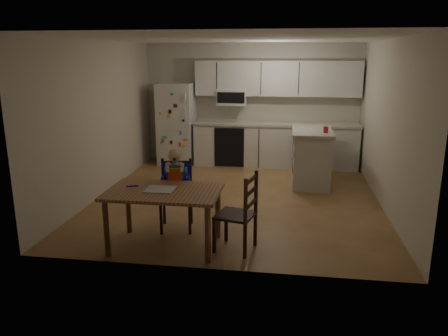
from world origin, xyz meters
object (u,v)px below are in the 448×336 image
kitchen_island (311,156)px  chair_side (243,208)px  dining_table (164,198)px  chair_booster (176,181)px  red_cup (326,130)px  refrigerator (177,124)px

kitchen_island → chair_side: kitchen_island is taller
dining_table → chair_booster: bearing=90.7°
chair_booster → red_cup: bearing=36.2°
chair_booster → kitchen_island: bearing=43.1°
refrigerator → chair_side: 4.54m
refrigerator → kitchen_island: (2.76, -1.10, -0.36)m
dining_table → chair_booster: (-0.01, 0.60, 0.04)m
refrigerator → chair_booster: refrigerator is taller
red_cup → dining_table: 3.45m
kitchen_island → chair_booster: size_ratio=1.22×
red_cup → kitchen_island: bearing=123.3°
kitchen_island → dining_table: bearing=-121.3°
refrigerator → chair_side: bearing=-65.9°
refrigerator → red_cup: size_ratio=15.98×
chair_side → red_cup: bearing=171.1°
refrigerator → chair_side: refrigerator is taller
refrigerator → kitchen_island: size_ratio=1.28×
dining_table → chair_side: size_ratio=1.40×
kitchen_island → red_cup: (0.21, -0.32, 0.54)m
kitchen_island → chair_booster: 3.08m
kitchen_island → chair_booster: (-1.86, -2.45, 0.16)m
kitchen_island → chair_side: (-0.91, -3.04, 0.04)m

